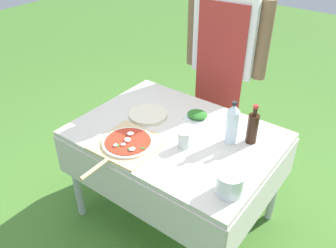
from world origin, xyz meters
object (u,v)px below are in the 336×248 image
at_px(water_bottle, 232,123).
at_px(mixing_tub, 230,183).
at_px(prep_table, 176,144).
at_px(oil_bottle, 253,128).
at_px(person_cook, 226,52).
at_px(herb_container, 197,115).
at_px(pizza_on_peel, 127,144).
at_px(plate_stack, 148,115).
at_px(sauce_jar, 184,140).

distance_m(water_bottle, mixing_tub, 0.45).
height_order(prep_table, oil_bottle, oil_bottle).
bearing_deg(person_cook, herb_container, 94.93).
distance_m(pizza_on_peel, oil_bottle, 0.76).
distance_m(prep_table, oil_bottle, 0.50).
distance_m(person_cook, herb_container, 0.62).
height_order(person_cook, oil_bottle, person_cook).
bearing_deg(prep_table, oil_bottle, 25.12).
distance_m(oil_bottle, plate_stack, 0.71).
bearing_deg(plate_stack, person_cook, 77.99).
xyz_separation_m(prep_table, mixing_tub, (0.53, -0.27, 0.15)).
xyz_separation_m(oil_bottle, water_bottle, (-0.10, -0.07, 0.03)).
bearing_deg(person_cook, oil_bottle, 124.73).
bearing_deg(water_bottle, herb_container, 160.81).
height_order(prep_table, pizza_on_peel, pizza_on_peel).
height_order(oil_bottle, water_bottle, water_bottle).
bearing_deg(person_cook, water_bottle, 115.74).
height_order(pizza_on_peel, sauce_jar, sauce_jar).
bearing_deg(sauce_jar, mixing_tub, -23.70).
distance_m(person_cook, water_bottle, 0.80).
bearing_deg(pizza_on_peel, water_bottle, 39.11).
xyz_separation_m(prep_table, plate_stack, (-0.27, 0.04, 0.11)).
xyz_separation_m(person_cook, plate_stack, (-0.16, -0.74, -0.25)).
bearing_deg(water_bottle, person_cook, 122.97).
bearing_deg(sauce_jar, oil_bottle, 44.05).
bearing_deg(oil_bottle, mixing_tub, -77.09).
distance_m(prep_table, sauce_jar, 0.21).
bearing_deg(herb_container, prep_table, -92.96).
relative_size(person_cook, oil_bottle, 6.69).
bearing_deg(mixing_tub, person_cook, 121.13).
bearing_deg(oil_bottle, water_bottle, -143.22).
height_order(herb_container, plate_stack, herb_container).
bearing_deg(plate_stack, mixing_tub, -21.28).
distance_m(prep_table, pizza_on_peel, 0.34).
relative_size(pizza_on_peel, oil_bottle, 2.23).
distance_m(person_cook, sauce_jar, 0.93).
bearing_deg(mixing_tub, sauce_jar, 156.30).
relative_size(person_cook, mixing_tub, 12.05).
distance_m(herb_container, sauce_jar, 0.34).
relative_size(herb_container, mixing_tub, 1.17).
distance_m(water_bottle, plate_stack, 0.60).
xyz_separation_m(herb_container, sauce_jar, (0.11, -0.32, 0.02)).
relative_size(person_cook, herb_container, 10.28).
xyz_separation_m(prep_table, person_cook, (-0.11, 0.78, 0.36)).
xyz_separation_m(water_bottle, plate_stack, (-0.59, -0.08, -0.12)).
xyz_separation_m(oil_bottle, plate_stack, (-0.69, -0.15, -0.09)).
xyz_separation_m(water_bottle, herb_container, (-0.31, 0.11, -0.11)).
bearing_deg(prep_table, herb_container, 87.04).
height_order(person_cook, sauce_jar, person_cook).
bearing_deg(person_cook, pizza_on_peel, 80.34).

